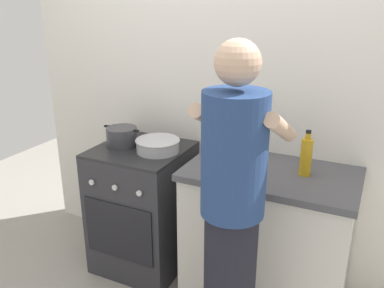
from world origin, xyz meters
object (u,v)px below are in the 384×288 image
object	(u,v)px
pot	(122,137)
oil_bottle	(306,156)
mixing_bowl	(158,145)
person	(232,219)
utensil_crock	(244,143)
stove_range	(143,207)

from	to	relation	value
pot	oil_bottle	xyz separation A→B (m)	(1.22, 0.04, 0.05)
mixing_bowl	oil_bottle	distance (m)	0.95
pot	person	world-z (taller)	person
utensil_crock	person	size ratio (longest dim) A/B	0.20
oil_bottle	mixing_bowl	bearing A→B (deg)	-177.74
utensil_crock	stove_range	bearing A→B (deg)	-166.66
pot	mixing_bowl	xyz separation A→B (m)	(0.28, 0.00, -0.02)
pot	person	distance (m)	1.15
mixing_bowl	stove_range	bearing A→B (deg)	177.54
pot	oil_bottle	world-z (taller)	oil_bottle
stove_range	pot	size ratio (longest dim) A/B	3.27
person	pot	bearing A→B (deg)	151.59
person	mixing_bowl	bearing A→B (deg)	142.95
pot	oil_bottle	size ratio (longest dim) A/B	1.03
mixing_bowl	oil_bottle	size ratio (longest dim) A/B	1.10
mixing_bowl	pot	bearing A→B (deg)	-179.32
utensil_crock	person	xyz separation A→B (m)	(0.19, -0.71, -0.13)
utensil_crock	oil_bottle	size ratio (longest dim) A/B	1.25
mixing_bowl	utensil_crock	world-z (taller)	utensil_crock
pot	utensil_crock	bearing A→B (deg)	11.74
stove_range	person	xyz separation A→B (m)	(0.86, -0.55, 0.41)
oil_bottle	person	size ratio (longest dim) A/B	0.16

